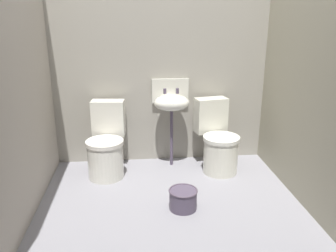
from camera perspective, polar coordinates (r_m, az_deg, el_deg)
ground_plane at (r=3.28m, az=0.51°, el=-14.00°), size 2.84×2.70×0.08m
wall_back at (r=4.00m, az=-1.32°, el=11.25°), size 2.84×0.10×2.45m
wall_left at (r=3.06m, az=-24.24°, el=7.55°), size 0.10×2.50×2.45m
wall_right at (r=3.30m, az=23.12°, el=8.36°), size 0.10×2.50×2.45m
toilet_left at (r=3.83m, az=-10.09°, el=-3.30°), size 0.44×0.63×0.78m
toilet_right at (r=3.93m, az=8.16°, el=-2.67°), size 0.49×0.66×0.78m
sink at (r=3.89m, az=0.56°, el=4.01°), size 0.42×0.35×0.99m
bucket at (r=3.20m, az=2.50°, el=-11.88°), size 0.27×0.27×0.19m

